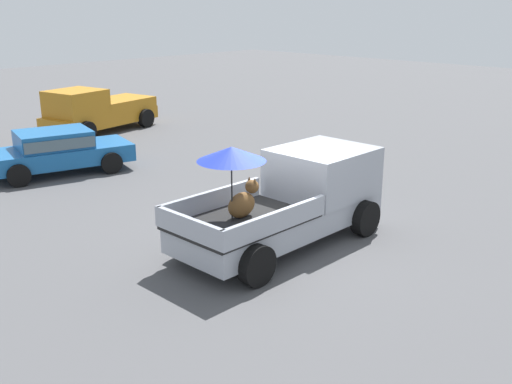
# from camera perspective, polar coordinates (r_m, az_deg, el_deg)

# --- Properties ---
(ground_plane) EXTENTS (80.00, 80.00, 0.00)m
(ground_plane) POSITION_cam_1_polar(r_m,az_deg,el_deg) (13.00, 2.32, -5.04)
(ground_plane) COLOR #4C4C4F
(pickup_truck_main) EXTENTS (5.05, 2.24, 2.38)m
(pickup_truck_main) POSITION_cam_1_polar(r_m,az_deg,el_deg) (12.95, 3.58, -0.50)
(pickup_truck_main) COLOR black
(pickup_truck_main) RESTS_ON ground
(pickup_truck_red) EXTENTS (5.05, 2.86, 1.80)m
(pickup_truck_red) POSITION_cam_1_polar(r_m,az_deg,el_deg) (25.01, -14.97, 7.52)
(pickup_truck_red) COLOR black
(pickup_truck_red) RESTS_ON ground
(parked_sedan_near) EXTENTS (4.61, 2.79, 1.33)m
(parked_sedan_near) POSITION_cam_1_polar(r_m,az_deg,el_deg) (19.20, -18.48, 3.87)
(parked_sedan_near) COLOR black
(parked_sedan_near) RESTS_ON ground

